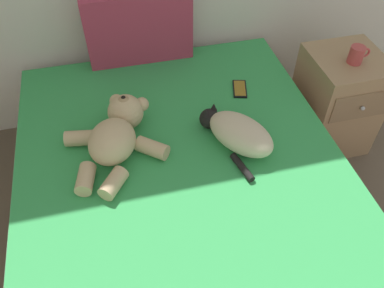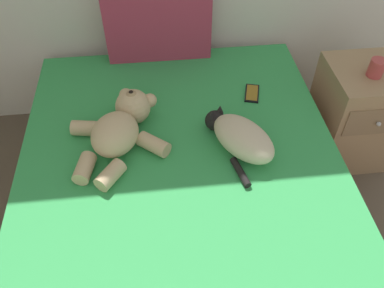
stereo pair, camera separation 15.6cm
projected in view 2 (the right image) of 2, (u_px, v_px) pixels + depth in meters
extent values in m
cube|color=#9E7A56|center=(184.00, 217.00, 2.01)|extent=(1.54, 2.03, 0.31)
cube|color=white|center=(183.00, 188.00, 1.83)|extent=(1.50, 1.97, 0.17)
cube|color=green|center=(181.00, 165.00, 1.80)|extent=(1.48, 1.82, 0.02)
cube|color=#A5334C|center=(158.00, 25.00, 2.24)|extent=(0.60, 0.12, 0.41)
ellipsoid|color=#C6B293|center=(243.00, 138.00, 1.80)|extent=(0.35, 0.39, 0.15)
sphere|color=black|center=(215.00, 121.00, 1.92)|extent=(0.10, 0.10, 0.10)
cone|color=black|center=(211.00, 114.00, 1.87)|extent=(0.04, 0.04, 0.04)
cone|color=black|center=(220.00, 109.00, 1.89)|extent=(0.04, 0.04, 0.04)
cylinder|color=black|center=(240.00, 172.00, 1.74)|extent=(0.07, 0.16, 0.03)
ellipsoid|color=black|center=(234.00, 132.00, 1.91)|extent=(0.10, 0.11, 0.04)
ellipsoid|color=tan|center=(115.00, 134.00, 1.80)|extent=(0.29, 0.32, 0.17)
sphere|color=tan|center=(133.00, 107.00, 1.93)|extent=(0.17, 0.17, 0.17)
sphere|color=#9E7F58|center=(132.00, 97.00, 1.89)|extent=(0.07, 0.07, 0.07)
sphere|color=black|center=(131.00, 93.00, 1.87)|extent=(0.02, 0.02, 0.02)
sphere|color=tan|center=(126.00, 95.00, 1.98)|extent=(0.07, 0.07, 0.07)
sphere|color=tan|center=(150.00, 100.00, 1.95)|extent=(0.07, 0.07, 0.07)
cylinder|color=tan|center=(88.00, 128.00, 1.90)|extent=(0.16, 0.10, 0.07)
cylinder|color=tan|center=(85.00, 168.00, 1.73)|extent=(0.10, 0.15, 0.07)
cylinder|color=tan|center=(154.00, 144.00, 1.83)|extent=(0.16, 0.15, 0.07)
cylinder|color=tan|center=(110.00, 175.00, 1.70)|extent=(0.14, 0.15, 0.07)
cube|color=black|center=(252.00, 93.00, 2.13)|extent=(0.11, 0.16, 0.01)
cube|color=olive|center=(252.00, 93.00, 2.13)|extent=(0.09, 0.14, 0.00)
cube|color=#9E7A56|center=(354.00, 114.00, 2.32)|extent=(0.41, 0.42, 0.62)
cube|color=#866849|center=(377.00, 122.00, 2.07)|extent=(0.34, 0.01, 0.17)
sphere|color=#B2B2B7|center=(379.00, 124.00, 2.06)|extent=(0.02, 0.02, 0.02)
cylinder|color=#B23F3F|center=(377.00, 68.00, 2.03)|extent=(0.08, 0.08, 0.09)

